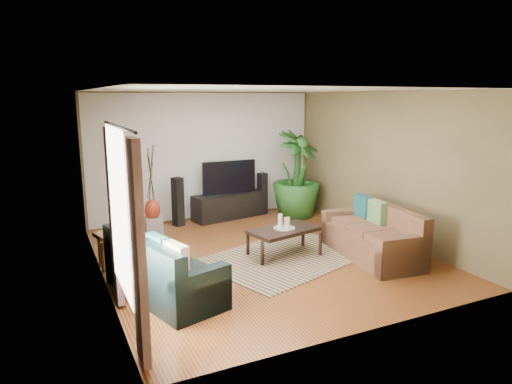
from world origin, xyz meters
TOP-DOWN VIEW (x-y plane):
  - floor at (0.00, 0.00)m, footprint 5.50×5.50m
  - ceiling at (0.00, 0.00)m, footprint 5.50×5.50m
  - wall_back at (0.00, 2.75)m, footprint 5.00×0.00m
  - wall_front at (0.00, -2.75)m, footprint 5.00×0.00m
  - wall_left at (-2.50, 0.00)m, footprint 0.00×5.50m
  - wall_right at (2.50, 0.00)m, footprint 0.00×5.50m
  - backwall_panel at (0.00, 2.74)m, footprint 4.90×0.00m
  - window_pane at (-2.48, -1.60)m, footprint 0.00×1.80m
  - curtain_near at (-2.43, -2.35)m, footprint 0.08×0.35m
  - curtain_far at (-2.43, -0.85)m, footprint 0.08×0.35m
  - curtain_rod at (-2.43, -1.60)m, footprint 0.03×1.90m
  - sofa_left at (-1.84, -0.82)m, footprint 1.30×2.03m
  - sofa_right at (1.62, -0.81)m, footprint 1.08×2.00m
  - area_rug at (0.33, -0.24)m, footprint 3.05×2.57m
  - coffee_table at (0.35, -0.15)m, footprint 1.26×0.86m
  - candle_tray at (0.35, -0.15)m, footprint 0.36×0.36m
  - candle_tall at (0.29, -0.12)m, footprint 0.07×0.07m
  - candle_mid at (0.39, -0.19)m, footprint 0.07×0.07m
  - candle_short at (0.42, -0.09)m, footprint 0.07×0.07m
  - tv_stand at (0.45, 2.50)m, footprint 1.70×0.77m
  - television at (0.45, 2.50)m, footprint 1.20×0.07m
  - speaker_left at (-0.73, 2.37)m, footprint 0.24×0.25m
  - speaker_right at (1.25, 2.50)m, footprint 0.19×0.21m
  - potted_plant at (1.82, 1.97)m, footprint 1.43×1.43m
  - plant_pot at (1.82, 1.97)m, footprint 0.35×0.35m
  - pedestal at (-1.33, 2.05)m, footprint 0.33×0.33m
  - vase at (-1.33, 2.05)m, footprint 0.29×0.29m
  - side_table at (-2.25, 0.57)m, footprint 0.63×0.63m

SIDE VIEW (x-z plane):
  - floor at x=0.00m, z-range 0.00..0.00m
  - area_rug at x=0.33m, z-range 0.00..0.01m
  - plant_pot at x=1.82m, z-range 0.00..0.27m
  - pedestal at x=-1.33m, z-range 0.00..0.32m
  - coffee_table at x=0.35m, z-range 0.00..0.47m
  - side_table at x=-2.25m, z-range 0.00..0.54m
  - tv_stand at x=0.45m, z-range 0.00..0.55m
  - sofa_left at x=-1.84m, z-range 0.00..0.85m
  - sofa_right at x=1.62m, z-range 0.00..0.85m
  - speaker_right at x=1.25m, z-range 0.00..0.93m
  - vase at x=-1.33m, z-range 0.26..0.68m
  - candle_tray at x=0.35m, z-range 0.47..0.49m
  - speaker_left at x=-0.73m, z-range 0.00..1.00m
  - candle_short at x=0.42m, z-range 0.49..0.63m
  - candle_mid at x=0.39m, z-range 0.49..0.66m
  - candle_tall at x=0.29m, z-range 0.49..0.72m
  - television at x=0.45m, z-range 0.55..1.26m
  - potted_plant at x=1.82m, z-range 0.00..1.88m
  - curtain_near at x=-2.43m, z-range 0.05..2.25m
  - curtain_far at x=-2.43m, z-range 0.05..2.25m
  - wall_left at x=-2.50m, z-range -1.40..4.10m
  - wall_right at x=2.50m, z-range -1.40..4.10m
  - wall_back at x=0.00m, z-range -1.15..3.85m
  - wall_front at x=0.00m, z-range -1.15..3.85m
  - backwall_panel at x=0.00m, z-range -1.10..3.80m
  - window_pane at x=-2.48m, z-range 0.50..2.30m
  - curtain_rod at x=-2.43m, z-range 2.28..2.31m
  - ceiling at x=0.00m, z-range 2.70..2.70m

